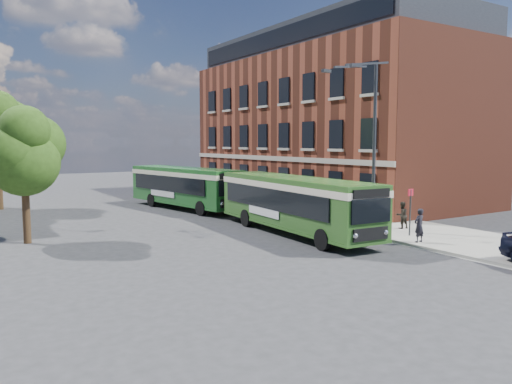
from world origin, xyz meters
TOP-DOWN VIEW (x-y plane):
  - ground at (0.00, 0.00)m, footprint 120.00×120.00m
  - pavement at (7.00, 8.00)m, footprint 6.00×48.00m
  - kerb_line at (3.95, 8.00)m, footprint 0.12×48.00m
  - brick_office at (14.00, 12.00)m, footprint 12.10×26.00m
  - street_lamp at (4.84, -2.00)m, footprint 2.96×2.38m
  - bus_stop_sign at (5.60, -4.20)m, footprint 0.35×0.08m
  - bus_front at (1.40, 0.03)m, footprint 3.26×12.32m
  - bus_rear at (0.60, 12.36)m, footprint 4.33×11.43m
  - pedestrian_a at (4.60, -5.61)m, footprint 0.61×0.42m
  - pedestrian_b at (6.87, -2.56)m, footprint 0.81×0.69m
  - tree_left at (-11.00, 4.78)m, footprint 3.90×3.71m

SIDE VIEW (x-z plane):
  - ground at x=0.00m, z-range 0.00..0.00m
  - kerb_line at x=3.95m, z-range 0.00..0.01m
  - pavement at x=7.00m, z-range 0.00..0.15m
  - pedestrian_b at x=6.87m, z-range 0.15..1.63m
  - pedestrian_a at x=4.60m, z-range 0.15..1.76m
  - bus_stop_sign at x=5.60m, z-range 0.25..2.77m
  - bus_rear at x=0.60m, z-range 0.32..3.34m
  - bus_front at x=1.40m, z-range 0.32..3.34m
  - tree_left at x=-11.00m, z-range 1.17..7.75m
  - street_lamp at x=4.84m, z-range 0.29..9.29m
  - brick_office at x=14.00m, z-range -0.13..14.07m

